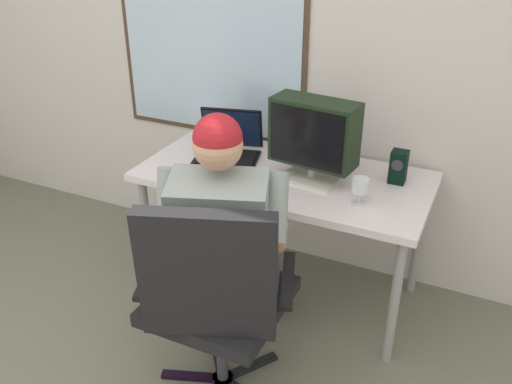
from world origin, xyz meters
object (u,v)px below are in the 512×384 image
desk (284,184)px  laptop (229,144)px  person_seated (226,238)px  desk_speaker (398,167)px  office_chair (214,294)px  crt_monitor (314,134)px  wine_glass (360,187)px

desk → laptop: bearing=166.5°
person_seated → desk_speaker: size_ratio=7.72×
person_seated → desk_speaker: (0.57, 0.75, 0.14)m
office_chair → person_seated: 0.29m
crt_monitor → desk_speaker: (0.40, 0.15, -0.16)m
wine_glass → desk_speaker: 0.32m
laptop → office_chair: bearing=-65.8°
desk → office_chair: size_ratio=1.43×
desk → crt_monitor: size_ratio=3.38×
person_seated → wine_glass: size_ratio=9.95×
desk → crt_monitor: bearing=-1.7°
desk → office_chair: (0.06, -0.87, -0.07)m
person_seated → office_chair: bearing=-72.4°
crt_monitor → laptop: size_ratio=1.09×
desk → person_seated: person_seated is taller
office_chair → person_seated: bearing=107.6°
office_chair → laptop: size_ratio=2.57×
office_chair → wine_glass: 0.84m
office_chair → desk_speaker: bearing=64.5°
person_seated → laptop: bearing=116.6°
office_chair → crt_monitor: bearing=84.1°
desk_speaker → crt_monitor: bearing=-159.3°
office_chair → desk: bearing=94.2°
desk → laptop: laptop is taller
office_chair → crt_monitor: (0.09, 0.86, 0.38)m
desk → desk_speaker: size_ratio=8.89×
desk → desk_speaker: (0.55, 0.14, 0.15)m
person_seated → laptop: (-0.35, 0.69, 0.12)m
desk → laptop: (-0.36, 0.09, 0.13)m
desk → wine_glass: 0.49m
desk_speaker → person_seated: bearing=-127.1°
office_chair → wine_glass: bearing=62.4°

